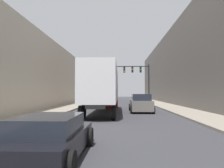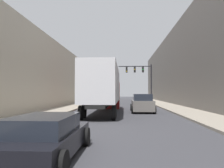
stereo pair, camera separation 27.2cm
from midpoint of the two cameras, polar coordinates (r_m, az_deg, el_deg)
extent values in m
cube|color=gray|center=(30.19, 14.92, -5.60)|extent=(3.17, 80.00, 0.15)
cube|color=gray|center=(30.30, -9.38, -5.63)|extent=(3.17, 80.00, 0.15)
cube|color=#66605B|center=(31.65, 23.00, 5.33)|extent=(6.00, 80.00, 11.90)
cube|color=#BCB29E|center=(31.64, -17.46, 1.87)|extent=(6.00, 80.00, 8.19)
cube|color=silver|center=(19.27, -1.87, -0.08)|extent=(2.56, 11.05, 3.02)
cube|color=black|center=(19.28, -1.88, -5.01)|extent=(1.28, 11.05, 0.24)
cube|color=maroon|center=(26.02, -0.55, -2.98)|extent=(2.56, 2.51, 3.09)
cylinder|color=black|center=(15.19, -7.65, -7.45)|extent=(0.25, 1.00, 1.00)
cylinder|color=black|center=(14.93, 0.99, -7.56)|extent=(0.25, 1.00, 1.00)
cylinder|color=black|center=(16.36, -6.85, -7.07)|extent=(0.25, 1.00, 1.00)
cylinder|color=black|center=(16.12, 1.16, -7.16)|extent=(0.25, 1.00, 1.00)
cylinder|color=black|center=(26.16, -3.03, -5.27)|extent=(0.25, 1.00, 1.00)
cylinder|color=black|center=(26.01, 1.95, -5.29)|extent=(0.25, 1.00, 1.00)
cube|color=black|center=(6.78, -15.59, -14.22)|extent=(1.76, 4.32, 0.58)
cube|color=#1E232D|center=(6.49, -16.16, -10.02)|extent=(1.54, 2.37, 0.48)
cylinder|color=black|center=(8.45, -18.11, -12.79)|extent=(0.25, 0.64, 0.64)
cylinder|color=black|center=(8.00, -5.97, -13.50)|extent=(0.25, 0.64, 0.64)
cylinder|color=black|center=(5.13, -11.71, -19.93)|extent=(0.25, 0.64, 0.64)
cube|color=slate|center=(21.35, 8.23, -5.50)|extent=(1.92, 4.47, 0.93)
cube|color=#1E232D|center=(21.10, 8.27, -3.43)|extent=(1.69, 2.46, 0.62)
cylinder|color=black|center=(22.84, 5.48, -6.07)|extent=(0.25, 0.70, 0.70)
cylinder|color=black|center=(23.00, 10.30, -6.02)|extent=(0.25, 0.70, 0.70)
cylinder|color=black|center=(19.68, 5.85, -6.69)|extent=(0.25, 0.70, 0.70)
cylinder|color=black|center=(19.86, 11.43, -6.62)|extent=(0.25, 0.70, 0.70)
cylinder|color=black|center=(34.63, 10.44, -0.11)|extent=(0.20, 0.20, 6.30)
cube|color=black|center=(34.62, 6.19, 4.60)|extent=(5.12, 0.12, 0.12)
cube|color=black|center=(34.65, 8.31, 3.76)|extent=(0.30, 0.24, 0.90)
sphere|color=green|center=(34.52, 8.33, 3.78)|extent=(0.18, 0.18, 0.18)
cube|color=black|center=(34.56, 6.19, 3.76)|extent=(0.30, 0.24, 0.90)
sphere|color=gold|center=(34.43, 6.21, 3.78)|extent=(0.18, 0.18, 0.18)
cube|color=black|center=(34.52, 4.07, 3.76)|extent=(0.30, 0.24, 0.90)
sphere|color=gold|center=(34.35, 4.07, 3.32)|extent=(0.18, 0.18, 0.18)
camera|label=1|loc=(0.14, -89.47, -0.02)|focal=35.00mm
camera|label=2|loc=(0.14, 90.53, 0.02)|focal=35.00mm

